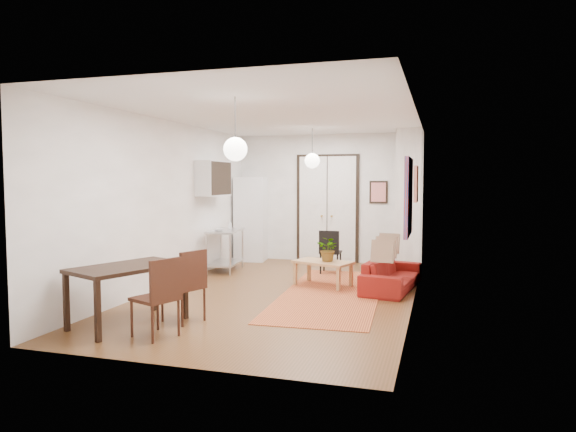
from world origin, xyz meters
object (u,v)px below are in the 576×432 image
(fridge, at_px, (251,219))
(dining_table, at_px, (128,272))
(kitchen_counter, at_px, (225,245))
(dining_chair_near, at_px, (187,278))
(dining_chair_far, at_px, (159,289))
(black_side_chair, at_px, (332,248))
(coffee_table, at_px, (323,264))
(sofa, at_px, (392,274))

(fridge, xyz_separation_m, dining_table, (0.37, -5.48, -0.28))
(kitchen_counter, relative_size, dining_chair_near, 1.23)
(dining_chair_near, bearing_deg, dining_chair_far, 21.78)
(dining_table, bearing_deg, black_side_chair, 68.40)
(kitchen_counter, bearing_deg, dining_chair_near, -82.47)
(black_side_chair, bearing_deg, dining_table, 67.41)
(kitchen_counter, relative_size, fridge, 0.61)
(coffee_table, relative_size, black_side_chair, 1.28)
(black_side_chair, bearing_deg, coffee_table, 94.33)
(coffee_table, bearing_deg, kitchen_counter, 158.26)
(black_side_chair, bearing_deg, dining_chair_near, 72.87)
(dining_chair_near, relative_size, black_side_chair, 1.09)
(coffee_table, distance_m, dining_chair_near, 2.94)
(coffee_table, xyz_separation_m, kitchen_counter, (-2.26, 0.90, 0.15))
(fridge, relative_size, dining_chair_near, 2.03)
(coffee_table, relative_size, fridge, 0.58)
(dining_table, height_order, dining_chair_near, dining_chair_near)
(fridge, bearing_deg, sofa, -42.25)
(coffee_table, bearing_deg, dining_table, -121.18)
(coffee_table, bearing_deg, dining_chair_far, -110.81)
(kitchen_counter, distance_m, dining_chair_far, 4.36)
(sofa, height_order, dining_table, dining_table)
(sofa, relative_size, black_side_chair, 2.03)
(dining_chair_far, distance_m, black_side_chair, 4.81)
(dining_table, xyz_separation_m, dining_chair_far, (0.60, -0.25, -0.13))
(black_side_chair, bearing_deg, sofa, 134.76)
(sofa, bearing_deg, black_side_chair, 53.75)
(sofa, distance_m, fridge, 4.22)
(dining_chair_near, relative_size, dining_chair_far, 1.00)
(coffee_table, xyz_separation_m, dining_chair_near, (-1.27, -2.65, 0.17))
(coffee_table, xyz_separation_m, black_side_chair, (-0.12, 1.32, 0.12))
(dining_chair_near, height_order, dining_chair_far, same)
(kitchen_counter, relative_size, dining_table, 0.74)
(dining_table, xyz_separation_m, dining_chair_near, (0.60, 0.45, -0.13))
(sofa, height_order, fridge, fridge)
(kitchen_counter, bearing_deg, coffee_table, -29.74)
(sofa, distance_m, dining_table, 4.40)
(dining_chair_near, bearing_deg, kitchen_counter, -142.70)
(sofa, xyz_separation_m, dining_chair_near, (-2.46, -2.69, 0.29))
(dining_chair_near, xyz_separation_m, black_side_chair, (1.15, 3.97, -0.04))
(sofa, bearing_deg, dining_chair_far, 152.03)
(sofa, bearing_deg, fridge, 63.75)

